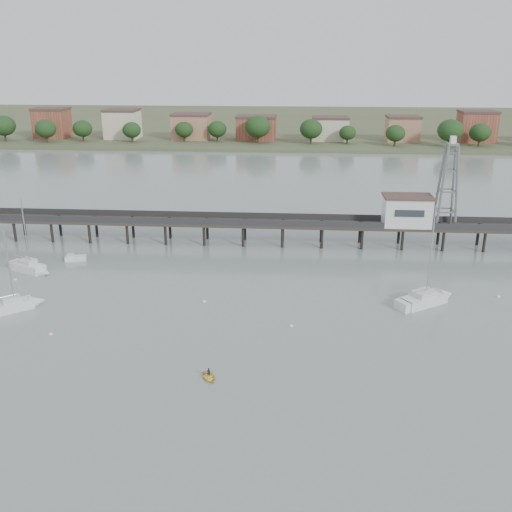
{
  "coord_description": "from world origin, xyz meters",
  "views": [
    {
      "loc": [
        5.7,
        -37.51,
        32.38
      ],
      "look_at": [
        -0.01,
        42.0,
        4.0
      ],
      "focal_mm": 40.0,
      "sensor_mm": 36.0,
      "label": 1
    }
  ],
  "objects": [
    {
      "name": "far_shore",
      "position": [
        0.36,
        239.58,
        0.95
      ],
      "size": [
        500.0,
        170.0,
        10.4
      ],
      "color": "#475133",
      "rests_on": "ground"
    },
    {
      "name": "sailboat_a",
      "position": [
        -30.91,
        29.81,
        0.65
      ],
      "size": [
        6.67,
        6.08,
        11.69
      ],
      "rotation": [
        0.0,
        0.0,
        0.7
      ],
      "color": "silver",
      "rests_on": "ground"
    },
    {
      "name": "yellow_dinghy",
      "position": [
        -3.02,
        14.34,
        0.0
      ],
      "size": [
        1.79,
        1.22,
        2.45
      ],
      "primitive_type": "imported",
      "rotation": [
        0.0,
        0.0,
        0.45
      ],
      "color": "yellow",
      "rests_on": "ground"
    },
    {
      "name": "dinghy_occupant",
      "position": [
        -3.02,
        14.34,
        0.0
      ],
      "size": [
        0.71,
        1.08,
        0.24
      ],
      "primitive_type": "imported",
      "rotation": [
        0.0,
        0.0,
        3.51
      ],
      "color": "black",
      "rests_on": "ground"
    },
    {
      "name": "pier",
      "position": [
        0.0,
        60.0,
        3.79
      ],
      "size": [
        150.0,
        5.0,
        5.5
      ],
      "color": "#2D2823",
      "rests_on": "ground"
    },
    {
      "name": "mooring_buoys",
      "position": [
        2.98,
        31.33,
        0.08
      ],
      "size": [
        81.63,
        17.5,
        0.39
      ],
      "color": "beige",
      "rests_on": "ground"
    },
    {
      "name": "white_tender",
      "position": [
        -30.59,
        48.84,
        0.4
      ],
      "size": [
        3.59,
        2.2,
        1.3
      ],
      "rotation": [
        0.0,
        0.0,
        0.26
      ],
      "color": "silver",
      "rests_on": "ground"
    },
    {
      "name": "pier_building",
      "position": [
        25.0,
        60.0,
        6.67
      ],
      "size": [
        8.4,
        5.4,
        5.3
      ],
      "color": "silver",
      "rests_on": "ground"
    },
    {
      "name": "sailboat_c",
      "position": [
        24.65,
        35.94,
        0.63
      ],
      "size": [
        8.91,
        7.17,
        14.75
      ],
      "rotation": [
        0.0,
        0.0,
        0.59
      ],
      "color": "silver",
      "rests_on": "ground"
    },
    {
      "name": "sailboat_b",
      "position": [
        -34.97,
        42.98,
        0.65
      ],
      "size": [
        7.64,
        5.07,
        12.33
      ],
      "rotation": [
        0.0,
        0.0,
        -0.43
      ],
      "color": "silver",
      "rests_on": "ground"
    },
    {
      "name": "lattice_tower",
      "position": [
        31.5,
        60.0,
        11.1
      ],
      "size": [
        3.2,
        3.2,
        15.5
      ],
      "color": "slate",
      "rests_on": "ground"
    },
    {
      "name": "ground_plane",
      "position": [
        0.0,
        0.0,
        0.0
      ],
      "size": [
        500.0,
        500.0,
        0.0
      ],
      "primitive_type": "plane",
      "color": "slate",
      "rests_on": "ground"
    }
  ]
}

